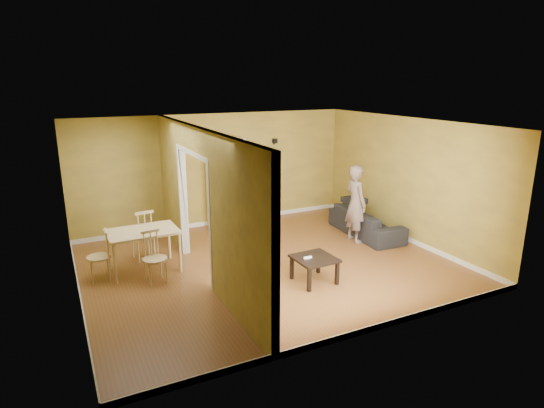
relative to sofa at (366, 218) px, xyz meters
The scene contains 16 objects.
room_shell 2.91m from the sofa, 168.11° to the right, with size 6.50×6.50×6.50m.
partition 4.05m from the sofa, behind, with size 0.22×5.50×2.60m, color gold, non-canonical shape.
wall_speaker 2.87m from the sofa, 119.50° to the left, with size 0.10×0.10×0.10m, color black.
sofa is the anchor object (origin of this frame).
person 0.79m from the sofa, 154.70° to the right, with size 0.55×0.70×1.93m, color slate.
bookshelf 3.31m from the sofa, 141.12° to the left, with size 0.86×0.38×2.05m.
paper_box_navy_a 3.22m from the sofa, 141.83° to the left, with size 0.42×0.27×0.21m, color navy.
paper_box_teal 3.31m from the sofa, 142.53° to the left, with size 0.40×0.26×0.21m, color #1D6A52.
paper_box_navy_b 3.36m from the sofa, 141.93° to the left, with size 0.46×0.30×0.23m, color navy.
paper_box_navy_c 3.42m from the sofa, 141.87° to the left, with size 0.41×0.27×0.21m, color navy.
coffee_table 2.80m from the sofa, 145.37° to the right, with size 0.66×0.66×0.44m.
game_controller 2.89m from the sofa, 147.03° to the right, with size 0.15×0.04×0.03m, color white.
dining_table 4.81m from the sofa, behind, with size 1.22×0.81×0.76m.
chair_left 5.57m from the sofa, behind, with size 0.40×0.40×0.88m, color #D7B17A, non-canonical shape.
chair_near 4.74m from the sofa, behind, with size 0.41×0.41×0.90m, color #D8BE83, non-canonical shape.
chair_far 4.76m from the sofa, behind, with size 0.46×0.46×0.99m, color tan, non-canonical shape.
Camera 1 is at (-3.39, -7.11, 3.36)m, focal length 30.00 mm.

